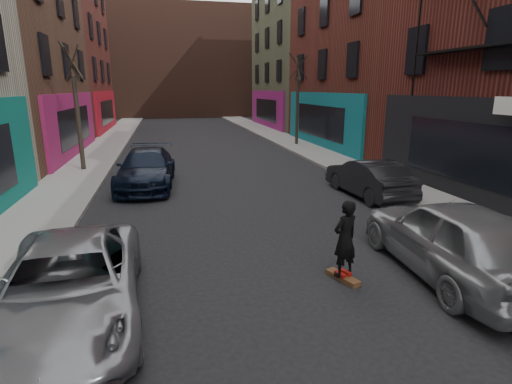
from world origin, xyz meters
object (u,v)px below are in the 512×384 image
parked_right_far (453,238)px  skateboard (343,277)px  skateboarder (345,239)px  tree_left_far (76,97)px  parked_right_end (369,178)px  parked_left_end (147,168)px  parked_left_far (69,285)px  tree_right_far (298,92)px

parked_right_far → skateboard: (-2.25, 0.29, -0.78)m
skateboarder → tree_left_far: bearing=-80.7°
parked_right_end → parked_left_end: bearing=-25.7°
tree_left_far → parked_right_far: bearing=-54.2°
tree_left_far → skateboard: 14.97m
parked_left_far → parked_right_far: parked_right_far is taller
parked_right_far → tree_left_far: bearing=-50.4°
skateboarder → skateboard: bearing=180.0°
parked_left_far → parked_left_end: parked_left_end is taller
parked_right_far → skateboarder: size_ratio=3.06×
tree_left_far → skateboarder: size_ratio=4.11×
parked_right_end → skateboarder: size_ratio=2.60×
skateboarder → parked_left_end: bearing=-85.4°
tree_left_far → skateboarder: bearing=-60.7°
parked_left_far → parked_right_end: parked_right_end is taller
tree_right_far → skateboard: bearing=-105.7°
parked_left_far → skateboard: bearing=0.9°
parked_left_end → skateboard: parked_left_end is taller
parked_right_end → tree_right_far: bearing=-100.2°
parked_left_end → skateboarder: bearing=-61.3°
parked_right_far → skateboarder: bearing=-3.7°
parked_right_far → parked_right_end: 6.29m
parked_left_end → parked_right_far: (6.40, -9.38, 0.10)m
tree_right_far → parked_right_end: 13.30m
parked_right_end → skateboarder: (-3.65, -5.84, 0.21)m
skateboard → parked_left_far: bearing=164.4°
skateboard → parked_right_end: bearing=38.0°
parked_right_end → parked_right_far: bearing=74.1°
parked_right_far → parked_right_end: size_ratio=1.18×
parked_right_far → skateboard: size_ratio=6.05×
parked_right_end → skateboard: bearing=54.9°
tree_left_far → skateboarder: (7.15, -12.72, -2.49)m
parked_left_end → parked_right_end: size_ratio=1.23×
parked_left_far → skateboarder: bearing=0.9°
tree_right_far → parked_left_far: tree_right_far is taller
tree_right_far → skateboard: size_ratio=8.50×
tree_right_far → parked_right_far: 19.44m
parked_left_far → parked_right_end: bearing=32.1°
tree_right_far → parked_right_end: size_ratio=1.66×
parked_left_end → skateboarder: size_ratio=3.18×
tree_right_far → parked_left_end: tree_right_far is taller
tree_left_far → parked_left_far: size_ratio=1.35×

